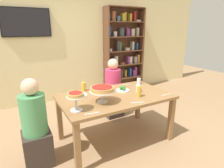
{
  "coord_description": "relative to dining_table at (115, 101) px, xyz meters",
  "views": [
    {
      "loc": [
        -1.29,
        -2.23,
        1.7
      ],
      "look_at": [
        0.0,
        0.1,
        0.89
      ],
      "focal_mm": 29.69,
      "sensor_mm": 36.0,
      "label": 1
    }
  ],
  "objects": [
    {
      "name": "ground_plane",
      "position": [
        0.0,
        0.0,
        -0.65
      ],
      "size": [
        12.0,
        12.0,
        0.0
      ],
      "primitive_type": "plane",
      "color": "#9E7A56"
    },
    {
      "name": "beer_glass_amber_short",
      "position": [
        0.27,
        -0.22,
        0.17
      ],
      "size": [
        0.07,
        0.07,
        0.16
      ],
      "primitive_type": "cylinder",
      "color": "gold",
      "rests_on": "dining_table"
    },
    {
      "name": "deep_dish_pizza_stand",
      "position": [
        -0.29,
        -0.15,
        0.26
      ],
      "size": [
        0.34,
        0.34,
        0.22
      ],
      "color": "silver",
      "rests_on": "dining_table"
    },
    {
      "name": "cutlery_fork_far",
      "position": [
        0.44,
        0.39,
        0.09
      ],
      "size": [
        0.18,
        0.07,
        0.0
      ],
      "primitive_type": "cube",
      "rotation": [
        0.0,
        0.0,
        2.82
      ],
      "color": "silver",
      "rests_on": "dining_table"
    },
    {
      "name": "cutlery_spare_fork",
      "position": [
        -0.14,
        0.32,
        0.09
      ],
      "size": [
        0.18,
        0.07,
        0.0
      ],
      "primitive_type": "cube",
      "rotation": [
        0.0,
        0.0,
        2.83
      ],
      "color": "silver",
      "rests_on": "dining_table"
    },
    {
      "name": "diner_far_right",
      "position": [
        0.38,
        0.76,
        -0.16
      ],
      "size": [
        0.34,
        0.34,
        1.15
      ],
      "rotation": [
        0.0,
        0.0,
        -1.57
      ],
      "color": "#382D28",
      "rests_on": "ground_plane"
    },
    {
      "name": "personal_pizza_stand",
      "position": [
        -0.67,
        -0.23,
        0.26
      ],
      "size": [
        0.23,
        0.23,
        0.23
      ],
      "color": "silver",
      "rests_on": "dining_table"
    },
    {
      "name": "cutlery_knife_near",
      "position": [
        0.68,
        -0.35,
        0.09
      ],
      "size": [
        0.18,
        0.02,
        0.0
      ],
      "primitive_type": "cube",
      "rotation": [
        0.0,
        0.0,
        -0.02
      ],
      "color": "silver",
      "rests_on": "dining_table"
    },
    {
      "name": "diner_head_west",
      "position": [
        -1.14,
        -0.0,
        -0.16
      ],
      "size": [
        0.34,
        0.34,
        1.15
      ],
      "color": "#382D28",
      "rests_on": "ground_plane"
    },
    {
      "name": "rear_partition",
      "position": [
        0.0,
        2.2,
        0.75
      ],
      "size": [
        8.0,
        0.12,
        2.8
      ],
      "primitive_type": "cube",
      "color": "beige",
      "rests_on": "ground_plane"
    },
    {
      "name": "salad_plate_near_diner",
      "position": [
        -0.48,
        0.24,
        0.11
      ],
      "size": [
        0.26,
        0.26,
        0.07
      ],
      "color": "white",
      "rests_on": "dining_table"
    },
    {
      "name": "television",
      "position": [
        -0.9,
        2.11,
        1.15
      ],
      "size": [
        0.96,
        0.05,
        0.58
      ],
      "color": "black"
    },
    {
      "name": "dining_table",
      "position": [
        0.0,
        0.0,
        0.0
      ],
      "size": [
        1.62,
        0.96,
        0.74
      ],
      "color": "olive",
      "rests_on": "ground_plane"
    },
    {
      "name": "cutlery_knife_far",
      "position": [
        -0.54,
        -0.4,
        0.09
      ],
      "size": [
        0.18,
        0.04,
        0.0
      ],
      "primitive_type": "cube",
      "rotation": [
        0.0,
        0.0,
        -0.14
      ],
      "color": "silver",
      "rests_on": "dining_table"
    },
    {
      "name": "salad_plate_far_diner",
      "position": [
        0.21,
        0.13,
        0.11
      ],
      "size": [
        0.21,
        0.21,
        0.07
      ],
      "color": "white",
      "rests_on": "dining_table"
    },
    {
      "name": "water_glass_clear_far",
      "position": [
        0.67,
        0.31,
        0.14
      ],
      "size": [
        0.07,
        0.07,
        0.1
      ],
      "primitive_type": "cylinder",
      "color": "white",
      "rests_on": "dining_table"
    },
    {
      "name": "water_glass_clear_near",
      "position": [
        0.38,
        -0.04,
        0.14
      ],
      "size": [
        0.06,
        0.06,
        0.12
      ],
      "primitive_type": "cylinder",
      "color": "white",
      "rests_on": "dining_table"
    },
    {
      "name": "cutlery_fork_near",
      "position": [
        0.12,
        -0.38,
        0.09
      ],
      "size": [
        0.17,
        0.08,
        0.0
      ],
      "primitive_type": "cube",
      "rotation": [
        0.0,
        0.0,
        -0.38
      ],
      "color": "silver",
      "rests_on": "dining_table"
    },
    {
      "name": "bookshelf",
      "position": [
        1.41,
        2.01,
        0.49
      ],
      "size": [
        1.1,
        0.3,
        2.21
      ],
      "color": "brown",
      "rests_on": "ground_plane"
    },
    {
      "name": "beer_glass_amber_tall",
      "position": [
        -0.33,
        0.42,
        0.16
      ],
      "size": [
        0.07,
        0.07,
        0.14
      ],
      "primitive_type": "cylinder",
      "color": "gold",
      "rests_on": "dining_table"
    }
  ]
}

